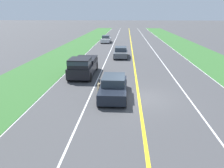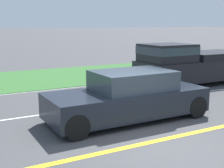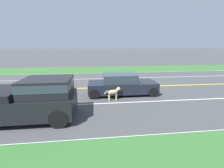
# 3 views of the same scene
# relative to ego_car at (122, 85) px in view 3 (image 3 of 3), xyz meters

# --- Properties ---
(ground_plane) EXTENTS (400.00, 400.00, 0.00)m
(ground_plane) POSITION_rel_ego_car_xyz_m (-1.82, 0.35, -0.67)
(ground_plane) COLOR #424244
(centre_divider_line) EXTENTS (0.18, 160.00, 0.01)m
(centre_divider_line) POSITION_rel_ego_car_xyz_m (-1.82, 0.35, -0.67)
(centre_divider_line) COLOR yellow
(centre_divider_line) RESTS_ON ground
(lane_edge_line_right) EXTENTS (0.14, 160.00, 0.01)m
(lane_edge_line_right) POSITION_rel_ego_car_xyz_m (5.18, 0.35, -0.67)
(lane_edge_line_right) COLOR white
(lane_edge_line_right) RESTS_ON ground
(lane_edge_line_left) EXTENTS (0.14, 160.00, 0.01)m
(lane_edge_line_left) POSITION_rel_ego_car_xyz_m (-8.82, 0.35, -0.67)
(lane_edge_line_left) COLOR white
(lane_edge_line_left) RESTS_ON ground
(lane_dash_same_dir) EXTENTS (0.10, 160.00, 0.01)m
(lane_dash_same_dir) POSITION_rel_ego_car_xyz_m (1.68, 0.35, -0.67)
(lane_dash_same_dir) COLOR white
(lane_dash_same_dir) RESTS_ON ground
(lane_dash_oncoming) EXTENTS (0.10, 160.00, 0.01)m
(lane_dash_oncoming) POSITION_rel_ego_car_xyz_m (-5.32, 0.35, -0.67)
(lane_dash_oncoming) COLOR white
(lane_dash_oncoming) RESTS_ON ground
(grass_verge_left) EXTENTS (6.00, 160.00, 0.03)m
(grass_verge_left) POSITION_rel_ego_car_xyz_m (-11.82, 0.35, -0.66)
(grass_verge_left) COLOR #33662D
(grass_verge_left) RESTS_ON ground
(ego_car) EXTENTS (1.88, 4.72, 1.44)m
(ego_car) POSITION_rel_ego_car_xyz_m (0.00, 0.00, 0.00)
(ego_car) COLOR black
(ego_car) RESTS_ON ground
(dog) EXTENTS (0.39, 1.16, 0.83)m
(dog) POSITION_rel_ego_car_xyz_m (1.14, -0.69, -0.15)
(dog) COLOR #D1B784
(dog) RESTS_ON ground
(pickup_truck) EXTENTS (2.12, 5.46, 1.92)m
(pickup_truck) POSITION_rel_ego_car_xyz_m (3.23, -5.30, 0.30)
(pickup_truck) COLOR black
(pickup_truck) RESTS_ON ground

